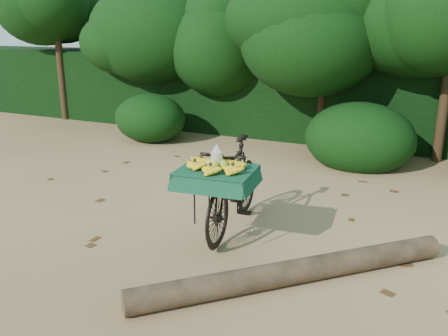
% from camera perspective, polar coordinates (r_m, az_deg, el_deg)
% --- Properties ---
extents(ground, '(80.00, 80.00, 0.00)m').
position_cam_1_polar(ground, '(5.70, -7.74, -8.97)').
color(ground, tan).
rests_on(ground, ground).
extents(vendor_bicycle, '(0.89, 1.95, 1.15)m').
position_cam_1_polar(vendor_bicycle, '(5.80, 1.06, -2.05)').
color(vendor_bicycle, black).
rests_on(vendor_bicycle, ground).
extents(fallen_log, '(2.57, 2.56, 0.24)m').
position_cam_1_polar(fallen_log, '(4.86, 8.55, -12.22)').
color(fallen_log, brown).
rests_on(fallen_log, ground).
extents(hedge_backdrop, '(26.00, 1.80, 1.80)m').
position_cam_1_polar(hedge_backdrop, '(11.05, 10.25, 8.45)').
color(hedge_backdrop, black).
rests_on(hedge_backdrop, ground).
extents(tree_row, '(14.50, 2.00, 4.00)m').
position_cam_1_polar(tree_row, '(10.39, 5.79, 14.20)').
color(tree_row, black).
rests_on(tree_row, ground).
extents(bush_clumps, '(8.80, 1.70, 0.90)m').
position_cam_1_polar(bush_clumps, '(9.11, 9.75, 3.82)').
color(bush_clumps, black).
rests_on(bush_clumps, ground).
extents(leaf_litter, '(7.00, 7.30, 0.01)m').
position_cam_1_polar(leaf_litter, '(6.20, -4.46, -6.61)').
color(leaf_litter, '#4E3015').
rests_on(leaf_litter, ground).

